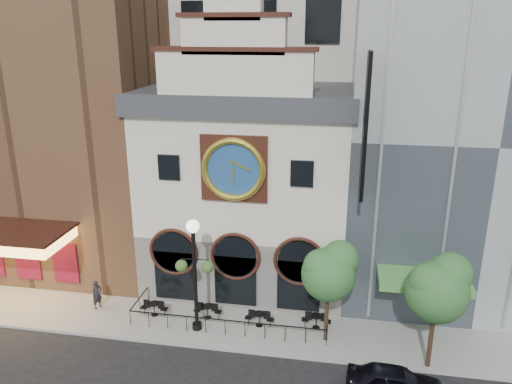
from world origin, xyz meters
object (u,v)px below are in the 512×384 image
Objects in this scene: bistro_2 at (259,318)px; tree_left at (330,270)px; bistro_0 at (154,308)px; tree_right at (438,287)px; bistro_3 at (316,320)px; pedestrian at (97,295)px; bistro_1 at (208,311)px; lamppost at (194,263)px; car_right at (395,382)px.

bistro_2 is 0.29× the size of tree_left.
bistro_0 is 0.29× the size of tree_left.
tree_right reaches higher than bistro_2.
bistro_3 is (9.09, 0.31, 0.00)m from bistro_0.
tree_left reaches higher than bistro_3.
tree_right reaches higher than tree_left.
pedestrian reaches higher than bistro_2.
bistro_3 is 3.72m from tree_left.
bistro_2 is at bearing -5.18° from bistro_1.
bistro_0 is at bearing -175.37° from bistro_1.
lamppost is (-6.33, -1.20, 3.45)m from bistro_3.
bistro_0 is at bearing 157.52° from lamppost.
tree_right reaches higher than bistro_3.
tree_left is (-3.15, 3.59, 3.43)m from car_right.
tree_right is (4.94, -1.31, 0.24)m from tree_left.
tree_right is (5.53, -2.26, 3.79)m from bistro_3.
lamppost is (2.76, -0.90, 3.45)m from bistro_0.
bistro_0 is 15.23m from tree_right.
pedestrian is at bearing 165.84° from lamppost.
tree_right is at bearing -14.80° from tree_left.
car_right is at bearing -50.56° from bistro_3.
tree_left is 0.94× the size of tree_right.
lamppost is (-0.29, -1.15, 3.45)m from bistro_1.
bistro_0 is 0.91× the size of pedestrian.
lamppost is (-3.26, -0.88, 3.45)m from bistro_2.
bistro_0 is at bearing 179.79° from bistro_2.
tree_left is at bearing -9.79° from bistro_2.
lamppost is at bearing 174.90° from tree_right.
car_right is (9.78, -4.49, 0.11)m from bistro_1.
bistro_1 is at bearing 71.32° from lamppost.
lamppost is 1.09× the size of tree_right.
bistro_0 and bistro_1 have the same top height.
tree_left is at bearing -58.40° from bistro_3.
lamppost reaches higher than bistro_0.
bistro_3 is at bearing 157.75° from tree_right.
lamppost is at bearing -104.27° from bistro_1.
tree_right is (11.57, -2.21, 3.79)m from bistro_1.
bistro_0 and bistro_2 have the same top height.
bistro_1 is at bearing 67.73° from car_right.
car_right reaches higher than bistro_2.
lamppost is (-10.07, 3.34, 3.33)m from car_right.
bistro_2 is 0.25× the size of lamppost.
bistro_1 is 0.91× the size of pedestrian.
bistro_1 and bistro_3 have the same top height.
tree_left is (6.62, -0.90, 3.55)m from bistro_1.
tree_right reaches higher than pedestrian.
car_right is (6.80, -4.22, 0.11)m from bistro_2.
bistro_2 is 9.59m from tree_right.
lamppost is at bearing -164.96° from bistro_2.
pedestrian is 0.32× the size of tree_left.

